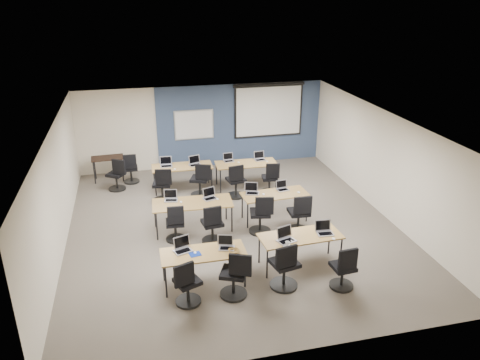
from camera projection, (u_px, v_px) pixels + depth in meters
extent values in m
cube|color=#6B6354|center=(233.00, 226.00, 11.74)|extent=(8.00, 9.00, 0.02)
cube|color=white|center=(232.00, 122.00, 10.72)|extent=(8.00, 9.00, 0.02)
cube|color=beige|center=(203.00, 127.00, 15.28)|extent=(8.00, 0.04, 2.70)
cube|color=beige|center=(296.00, 283.00, 7.18)|extent=(8.00, 0.04, 2.70)
cube|color=beige|center=(57.00, 192.00, 10.38)|extent=(0.04, 9.00, 2.70)
cube|color=beige|center=(384.00, 163.00, 12.08)|extent=(0.04, 9.00, 2.70)
cube|color=#3D5977|center=(240.00, 124.00, 15.52)|extent=(5.50, 0.04, 2.70)
cube|color=silver|center=(194.00, 125.00, 15.11)|extent=(1.28, 0.02, 0.98)
cube|color=white|center=(194.00, 125.00, 15.10)|extent=(1.20, 0.02, 0.90)
cube|color=black|center=(269.00, 110.00, 15.49)|extent=(2.32, 0.03, 1.82)
cube|color=white|center=(269.00, 111.00, 15.50)|extent=(2.20, 0.02, 1.62)
cylinder|color=black|center=(269.00, 85.00, 15.17)|extent=(2.40, 0.10, 0.10)
cube|color=#A1723E|center=(203.00, 253.00, 9.21)|extent=(1.68, 0.70, 0.03)
cylinder|color=black|center=(166.00, 282.00, 8.92)|extent=(0.04, 0.04, 0.70)
cylinder|color=black|center=(245.00, 272.00, 9.26)|extent=(0.04, 0.04, 0.70)
cylinder|color=black|center=(163.00, 266.00, 9.45)|extent=(0.04, 0.04, 0.70)
cylinder|color=black|center=(238.00, 256.00, 9.78)|extent=(0.04, 0.04, 0.70)
cube|color=brown|center=(300.00, 236.00, 9.84)|extent=(1.74, 0.73, 0.03)
cylinder|color=black|center=(267.00, 263.00, 9.53)|extent=(0.04, 0.04, 0.70)
cylinder|color=black|center=(341.00, 254.00, 9.88)|extent=(0.04, 0.04, 0.70)
cylinder|color=black|center=(259.00, 248.00, 10.08)|extent=(0.04, 0.04, 0.70)
cylinder|color=black|center=(329.00, 240.00, 10.42)|extent=(0.04, 0.04, 0.70)
cube|color=brown|center=(192.00, 203.00, 11.35)|extent=(1.93, 0.80, 0.03)
cylinder|color=black|center=(157.00, 227.00, 10.99)|extent=(0.04, 0.04, 0.70)
cylinder|color=black|center=(232.00, 219.00, 11.37)|extent=(0.04, 0.04, 0.70)
cylinder|color=black|center=(155.00, 214.00, 11.60)|extent=(0.04, 0.04, 0.70)
cylinder|color=black|center=(226.00, 207.00, 11.99)|extent=(0.04, 0.04, 0.70)
cube|color=brown|center=(275.00, 194.00, 11.83)|extent=(1.67, 0.70, 0.03)
cylinder|color=black|center=(248.00, 215.00, 11.55)|extent=(0.04, 0.04, 0.70)
cylinder|color=black|center=(307.00, 209.00, 11.88)|extent=(0.04, 0.04, 0.70)
cylinder|color=black|center=(242.00, 205.00, 12.06)|extent=(0.04, 0.04, 0.70)
cylinder|color=black|center=(299.00, 200.00, 12.40)|extent=(0.04, 0.04, 0.70)
cube|color=brown|center=(182.00, 167.00, 13.66)|extent=(1.75, 0.73, 0.03)
cylinder|color=black|center=(155.00, 184.00, 13.35)|extent=(0.04, 0.04, 0.70)
cylinder|color=black|center=(212.00, 179.00, 13.70)|extent=(0.04, 0.04, 0.70)
cylinder|color=black|center=(154.00, 177.00, 13.90)|extent=(0.04, 0.04, 0.70)
cylinder|color=black|center=(208.00, 172.00, 14.25)|extent=(0.04, 0.04, 0.70)
cube|color=brown|center=(246.00, 164.00, 13.89)|extent=(1.81, 0.76, 0.03)
cylinder|color=black|center=(220.00, 181.00, 13.56)|extent=(0.04, 0.04, 0.70)
cylinder|color=black|center=(276.00, 176.00, 13.92)|extent=(0.04, 0.04, 0.70)
cylinder|color=black|center=(216.00, 174.00, 14.13)|extent=(0.04, 0.04, 0.70)
cylinder|color=black|center=(270.00, 169.00, 14.50)|extent=(0.04, 0.04, 0.70)
cube|color=beige|center=(183.00, 251.00, 9.23)|extent=(0.34, 0.25, 0.02)
cube|color=black|center=(183.00, 251.00, 9.21)|extent=(0.29, 0.15, 0.00)
cube|color=beige|center=(182.00, 242.00, 9.30)|extent=(0.34, 0.06, 0.24)
cube|color=black|center=(182.00, 242.00, 9.30)|extent=(0.30, 0.05, 0.19)
ellipsoid|color=white|center=(195.00, 252.00, 9.18)|extent=(0.08, 0.11, 0.03)
cylinder|color=black|center=(188.00, 301.00, 8.91)|extent=(0.49, 0.49, 0.05)
cylinder|color=black|center=(188.00, 293.00, 8.83)|extent=(0.06, 0.06, 0.43)
cube|color=black|center=(187.00, 281.00, 8.74)|extent=(0.43, 0.43, 0.08)
cube|color=black|center=(184.00, 275.00, 8.45)|extent=(0.40, 0.06, 0.44)
cube|color=silver|center=(227.00, 248.00, 9.33)|extent=(0.31, 0.23, 0.02)
cube|color=black|center=(227.00, 248.00, 9.31)|extent=(0.26, 0.13, 0.00)
cube|color=silver|center=(225.00, 240.00, 9.39)|extent=(0.31, 0.06, 0.22)
cube|color=black|center=(225.00, 240.00, 9.39)|extent=(0.27, 0.04, 0.18)
ellipsoid|color=white|center=(237.00, 249.00, 9.29)|extent=(0.06, 0.10, 0.03)
cylinder|color=black|center=(234.00, 294.00, 9.12)|extent=(0.53, 0.53, 0.05)
cylinder|color=black|center=(234.00, 285.00, 9.04)|extent=(0.06, 0.06, 0.47)
cube|color=black|center=(233.00, 273.00, 8.93)|extent=(0.47, 0.47, 0.08)
cube|color=black|center=(240.00, 265.00, 8.67)|extent=(0.43, 0.06, 0.44)
cube|color=silver|center=(286.00, 241.00, 9.60)|extent=(0.36, 0.26, 0.02)
cube|color=black|center=(287.00, 241.00, 9.58)|extent=(0.31, 0.15, 0.00)
cube|color=silver|center=(285.00, 232.00, 9.67)|extent=(0.36, 0.07, 0.25)
cube|color=black|center=(285.00, 232.00, 9.67)|extent=(0.32, 0.05, 0.20)
ellipsoid|color=white|center=(292.00, 241.00, 9.58)|extent=(0.07, 0.10, 0.03)
cylinder|color=black|center=(284.00, 285.00, 9.40)|extent=(0.56, 0.56, 0.05)
cylinder|color=black|center=(284.00, 275.00, 9.31)|extent=(0.06, 0.06, 0.50)
cube|color=black|center=(285.00, 263.00, 9.20)|extent=(0.50, 0.50, 0.08)
cube|color=black|center=(286.00, 257.00, 8.88)|extent=(0.46, 0.06, 0.44)
cube|color=#B0B0B7|center=(325.00, 234.00, 9.88)|extent=(0.34, 0.25, 0.02)
cube|color=black|center=(325.00, 234.00, 9.86)|extent=(0.29, 0.15, 0.00)
cube|color=#B0B0B7|center=(323.00, 225.00, 9.95)|extent=(0.34, 0.06, 0.24)
cube|color=black|center=(323.00, 225.00, 9.95)|extent=(0.30, 0.04, 0.19)
ellipsoid|color=white|center=(334.00, 239.00, 9.67)|extent=(0.07, 0.11, 0.04)
cylinder|color=black|center=(341.00, 285.00, 9.38)|extent=(0.48, 0.48, 0.05)
cylinder|color=black|center=(342.00, 277.00, 9.31)|extent=(0.06, 0.06, 0.43)
cube|color=black|center=(343.00, 267.00, 9.21)|extent=(0.43, 0.43, 0.08)
cube|color=black|center=(348.00, 260.00, 8.92)|extent=(0.39, 0.06, 0.44)
cube|color=silver|center=(171.00, 200.00, 11.43)|extent=(0.32, 0.23, 0.02)
cube|color=black|center=(171.00, 200.00, 11.41)|extent=(0.27, 0.14, 0.00)
cube|color=silver|center=(170.00, 194.00, 11.50)|extent=(0.32, 0.06, 0.22)
cube|color=black|center=(170.00, 194.00, 11.49)|extent=(0.28, 0.04, 0.18)
ellipsoid|color=white|center=(181.00, 202.00, 11.34)|extent=(0.08, 0.11, 0.03)
cylinder|color=black|center=(176.00, 239.00, 11.12)|extent=(0.47, 0.47, 0.05)
cylinder|color=black|center=(175.00, 232.00, 11.05)|extent=(0.06, 0.06, 0.42)
cube|color=black|center=(175.00, 223.00, 10.96)|extent=(0.42, 0.42, 0.08)
cube|color=black|center=(176.00, 215.00, 10.68)|extent=(0.38, 0.06, 0.44)
cube|color=silver|center=(210.00, 199.00, 11.53)|extent=(0.33, 0.24, 0.02)
cube|color=black|center=(210.00, 198.00, 11.50)|extent=(0.28, 0.14, 0.00)
cube|color=silver|center=(209.00, 192.00, 11.59)|extent=(0.33, 0.06, 0.23)
cube|color=black|center=(209.00, 192.00, 11.59)|extent=(0.29, 0.04, 0.19)
ellipsoid|color=white|center=(217.00, 199.00, 11.49)|extent=(0.08, 0.11, 0.03)
cylinder|color=black|center=(213.00, 240.00, 11.04)|extent=(0.52, 0.52, 0.05)
cylinder|color=black|center=(213.00, 233.00, 10.97)|extent=(0.06, 0.06, 0.46)
cube|color=black|center=(212.00, 223.00, 10.87)|extent=(0.46, 0.46, 0.08)
cube|color=black|center=(213.00, 216.00, 10.57)|extent=(0.42, 0.06, 0.44)
cube|color=#B4B4B8|center=(252.00, 193.00, 11.82)|extent=(0.34, 0.25, 0.02)
cube|color=black|center=(253.00, 193.00, 11.80)|extent=(0.29, 0.14, 0.00)
cube|color=#B4B4B8|center=(251.00, 187.00, 11.89)|extent=(0.34, 0.06, 0.23)
cube|color=black|center=(251.00, 187.00, 11.88)|extent=(0.30, 0.04, 0.19)
ellipsoid|color=white|center=(263.00, 194.00, 11.76)|extent=(0.08, 0.11, 0.04)
cylinder|color=black|center=(260.00, 231.00, 11.48)|extent=(0.54, 0.54, 0.05)
cylinder|color=black|center=(260.00, 223.00, 11.40)|extent=(0.06, 0.06, 0.48)
cube|color=black|center=(260.00, 213.00, 11.29)|extent=(0.48, 0.48, 0.08)
cube|color=black|center=(264.00, 206.00, 11.00)|extent=(0.44, 0.06, 0.44)
cube|color=#BCBBC3|center=(283.00, 190.00, 12.02)|extent=(0.30, 0.22, 0.02)
cube|color=black|center=(283.00, 190.00, 12.00)|extent=(0.25, 0.13, 0.00)
cube|color=#BCBBC3|center=(281.00, 184.00, 12.08)|extent=(0.30, 0.06, 0.21)
cube|color=black|center=(282.00, 184.00, 12.08)|extent=(0.26, 0.04, 0.17)
ellipsoid|color=white|center=(299.00, 192.00, 11.87)|extent=(0.08, 0.11, 0.04)
cylinder|color=black|center=(298.00, 230.00, 11.52)|extent=(0.54, 0.54, 0.05)
cylinder|color=black|center=(298.00, 222.00, 11.44)|extent=(0.06, 0.06, 0.48)
cube|color=black|center=(299.00, 212.00, 11.33)|extent=(0.48, 0.48, 0.08)
cube|color=black|center=(303.00, 205.00, 11.03)|extent=(0.44, 0.06, 0.44)
cube|color=silver|center=(166.00, 166.00, 13.62)|extent=(0.35, 0.25, 0.02)
cube|color=black|center=(166.00, 166.00, 13.60)|extent=(0.29, 0.15, 0.00)
cube|color=silver|center=(166.00, 160.00, 13.69)|extent=(0.35, 0.06, 0.24)
cube|color=black|center=(166.00, 160.00, 13.68)|extent=(0.31, 0.05, 0.20)
ellipsoid|color=white|center=(175.00, 169.00, 13.40)|extent=(0.08, 0.10, 0.03)
cylinder|color=black|center=(163.00, 200.00, 13.16)|extent=(0.55, 0.55, 0.05)
cylinder|color=black|center=(162.00, 193.00, 13.08)|extent=(0.06, 0.06, 0.48)
cube|color=black|center=(162.00, 184.00, 12.97)|extent=(0.48, 0.48, 0.08)
cube|color=black|center=(163.00, 177.00, 12.68)|extent=(0.44, 0.06, 0.44)
cube|color=silver|center=(195.00, 165.00, 13.70)|extent=(0.34, 0.25, 0.02)
cube|color=black|center=(195.00, 165.00, 13.68)|extent=(0.29, 0.15, 0.00)
cube|color=silver|center=(194.00, 159.00, 13.78)|extent=(0.34, 0.06, 0.24)
cube|color=black|center=(194.00, 159.00, 13.77)|extent=(0.30, 0.05, 0.19)
ellipsoid|color=white|center=(204.00, 166.00, 13.66)|extent=(0.07, 0.10, 0.03)
cylinder|color=black|center=(200.00, 195.00, 13.48)|extent=(0.55, 0.55, 0.05)
cylinder|color=black|center=(200.00, 188.00, 13.40)|extent=(0.06, 0.06, 0.49)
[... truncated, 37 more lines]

